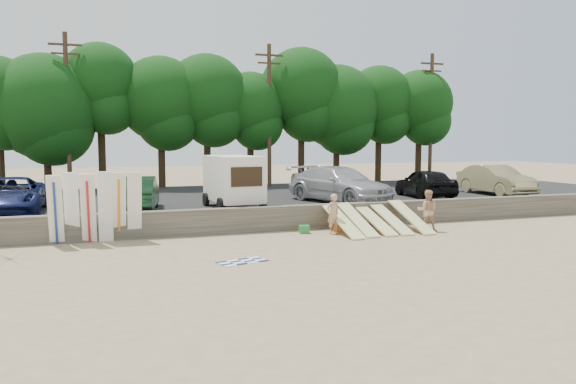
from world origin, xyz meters
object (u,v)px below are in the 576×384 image
Objects in this scene: car_0 at (11,196)px; beachgoer_b at (427,210)px; box_trailer at (233,179)px; car_4 at (495,180)px; cooler at (304,229)px; car_2 at (340,184)px; beachgoer_a at (333,214)px; car_3 at (425,183)px; car_1 at (137,193)px.

car_0 is 16.84m from beachgoer_b.
box_trailer is 14.94m from car_4.
cooler is at bearing -22.31° from car_0.
cooler is (-12.89, -4.57, -1.34)m from car_4.
car_0 reaches higher than cooler.
car_0 is at bearing 169.32° from box_trailer.
car_2 is (5.34, 0.52, -0.43)m from box_trailer.
beachgoer_a is at bearing -136.07° from car_2.
beachgoer_b is at bearing -143.94° from car_4.
car_0 is 14.32m from car_2.
car_2 is 5.39m from cooler.
car_2 is 5.07m from beachgoer_a.
car_4 is 9.81m from beachgoer_b.
cooler is (-3.35, -3.99, -1.39)m from car_2.
beachgoer_a is at bearing 40.24° from car_3.
cooler is at bearing 17.81° from beachgoer_b.
beachgoer_a is at bearing -156.27° from car_4.
beachgoer_b is at bearing -19.36° from car_0.
beachgoer_a is (-11.86, -5.03, -0.71)m from car_4.
car_3 reaches higher than car_1.
box_trailer is 10.45m from car_3.
car_0 is at bearing 159.23° from car_2.
car_0 is 4.96m from car_1.
car_1 is at bearing -45.01° from beachgoer_a.
beachgoer_b reaches higher than beachgoer_a.
car_0 reaches higher than beachgoer_b.
beachgoer_b is (-3.49, -5.56, -0.62)m from car_3.
car_2 is 1.33× the size of car_3.
car_4 is (4.50, 0.10, 0.05)m from car_3.
box_trailer is at bearing -174.61° from car_1.
beachgoer_a is at bearing 158.86° from car_1.
car_1 is 0.76× the size of car_2.
car_3 reaches higher than beachgoer_b.
car_0 is at bearing 166.82° from cooler.
car_2 is 3.70× the size of beachgoer_a.
cooler is at bearing 34.46° from car_3.
car_2 is 5.36m from beachgoer_b.
car_4 is at bearing -167.95° from car_1.
box_trailer is 4.39m from cooler.
car_0 is 23.85m from car_4.
beachgoer_a is 3.92m from beachgoer_b.
car_1 is 14.47m from car_3.
car_1 is 0.92× the size of car_4.
beachgoer_b is (3.87, -0.63, 0.04)m from beachgoer_a.
car_0 is at bearing 0.69° from car_1.
car_3 is at bearing -91.75° from beachgoer_b.
box_trailer is 8.34m from beachgoer_b.
car_2 is 5.07m from car_3.
box_trailer is at bearing -6.65° from car_0.
car_2 reaches higher than beachgoer_a.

